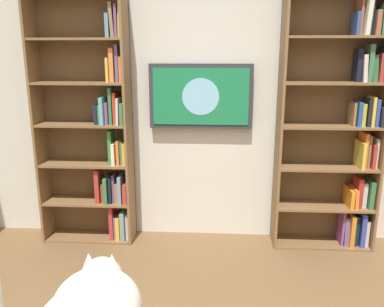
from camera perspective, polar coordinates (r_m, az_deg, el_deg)
wall_back at (r=3.57m, az=1.91°, el=8.78°), size 4.52×0.06×2.70m
bookshelf_left at (r=3.60m, az=20.80°, el=3.70°), size 0.87×0.28×2.19m
bookshelf_right at (r=3.61m, az=-13.84°, el=3.21°), size 0.82×0.28×2.17m
wall_mounted_tv at (r=3.49m, az=1.28°, el=8.24°), size 0.90×0.07×0.56m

